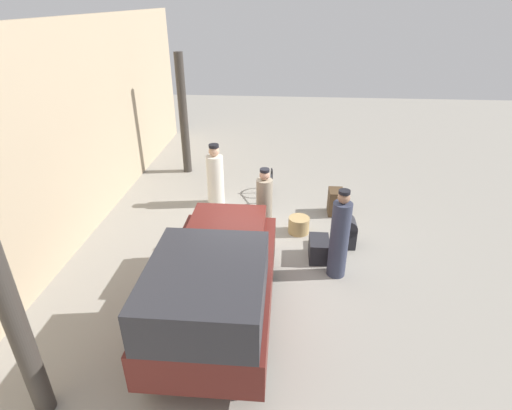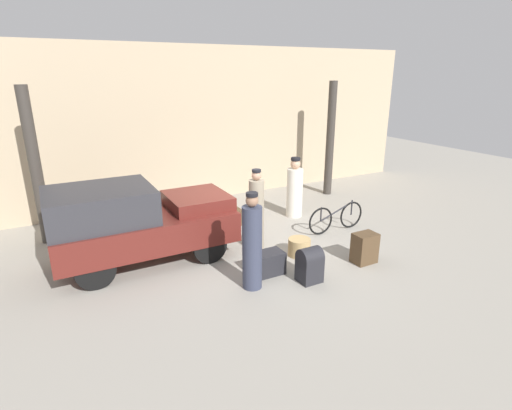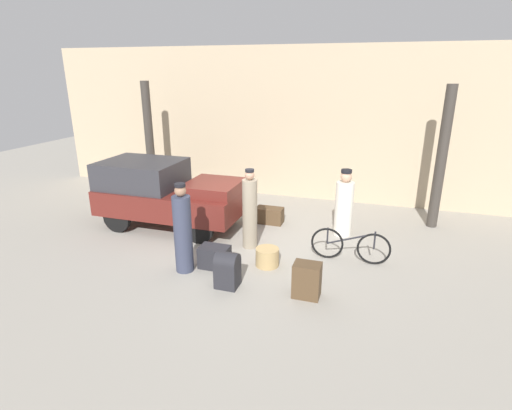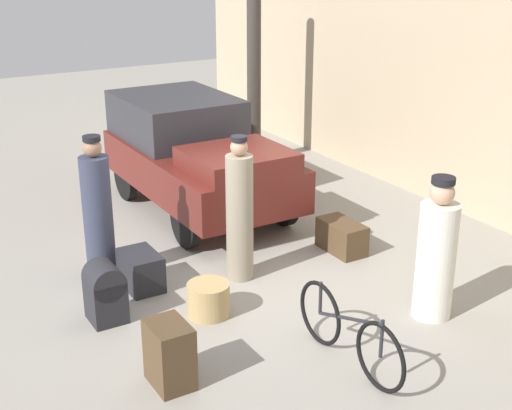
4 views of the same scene
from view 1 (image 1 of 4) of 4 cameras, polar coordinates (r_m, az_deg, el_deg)
ground_plane at (r=8.66m, az=1.22°, el=-6.24°), size 30.00×30.00×0.00m
station_building_facade at (r=8.85m, az=-26.27°, el=7.81°), size 16.00×0.15×4.50m
canopy_pillar_left at (r=5.37m, az=-31.83°, el=-12.04°), size 0.25×0.25×3.51m
canopy_pillar_right at (r=12.14m, az=-10.35°, el=12.48°), size 0.25×0.25×3.51m
truck at (r=6.31m, az=-5.81°, el=-10.94°), size 3.57×1.73×1.65m
bicycle at (r=10.52m, az=2.11°, el=2.40°), size 1.64×0.04×0.73m
wicker_basket at (r=9.20m, az=6.13°, el=-2.86°), size 0.48×0.48×0.38m
porter_with_bicycle at (r=8.33m, az=1.18°, el=-0.99°), size 0.33×0.33×1.81m
porter_standing_middle at (r=10.24m, az=-5.83°, el=3.87°), size 0.43×0.43×1.62m
porter_lifting_near_truck at (r=7.63m, az=11.83°, el=-4.56°), size 0.36×0.36×1.81m
suitcase_black_upright at (r=8.35m, az=8.96°, el=-6.20°), size 0.60×0.40×0.45m
trunk_large_brown at (r=8.87m, az=-8.97°, el=-4.15°), size 0.70×0.38×0.42m
trunk_wicker_pale at (r=8.81m, az=12.87°, el=-3.68°), size 0.41×0.38×0.68m
suitcase_tan_flat at (r=10.08m, az=11.27°, el=0.44°), size 0.48×0.35×0.63m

